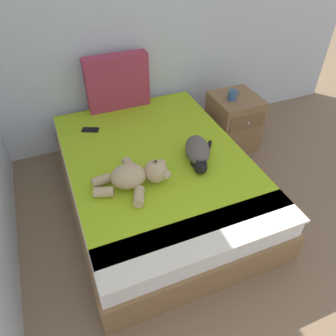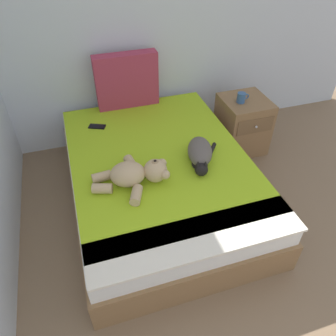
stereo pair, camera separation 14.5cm
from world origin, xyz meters
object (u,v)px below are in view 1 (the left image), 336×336
at_px(cell_phone, 90,130).
at_px(mug, 232,95).
at_px(teddy_bear, 136,176).
at_px(bed, 158,179).
at_px(patterned_cushion, 117,82).
at_px(cat, 198,152).
at_px(nightstand, 233,121).

bearing_deg(cell_phone, mug, -5.30).
distance_m(teddy_bear, cell_phone, 0.84).
relative_size(bed, patterned_cushion, 3.33).
bearing_deg(teddy_bear, mug, 30.26).
height_order(bed, patterned_cushion, patterned_cushion).
bearing_deg(cell_phone, cat, -45.92).
bearing_deg(nightstand, mug, -163.74).
distance_m(nightstand, mug, 0.33).
xyz_separation_m(bed, teddy_bear, (-0.24, -0.23, 0.31)).
bearing_deg(cell_phone, bed, -55.35).
bearing_deg(mug, bed, -153.82).
bearing_deg(patterned_cushion, cat, -71.60).
distance_m(bed, patterned_cushion, 1.03).
relative_size(patterned_cushion, nightstand, 1.07).
distance_m(patterned_cushion, teddy_bear, 1.16).
bearing_deg(cat, patterned_cushion, 108.40).
bearing_deg(cat, mug, 42.35).
xyz_separation_m(bed, nightstand, (1.02, 0.49, 0.05)).
distance_m(cell_phone, mug, 1.38).
bearing_deg(cell_phone, nightstand, -4.22).
bearing_deg(teddy_bear, bed, 43.40).
xyz_separation_m(patterned_cushion, mug, (1.00, -0.43, -0.12)).
bearing_deg(teddy_bear, patterned_cushion, 80.42).
bearing_deg(teddy_bear, cell_phone, 101.63).
bearing_deg(nightstand, bed, -154.46).
relative_size(bed, nightstand, 3.57).
distance_m(patterned_cushion, cell_phone, 0.54).
xyz_separation_m(bed, cell_phone, (-0.41, 0.59, 0.24)).
distance_m(bed, nightstand, 1.13).
xyz_separation_m(bed, cat, (0.29, -0.13, 0.31)).
distance_m(cat, nightstand, 0.99).
xyz_separation_m(cat, cell_phone, (-0.70, 0.73, -0.07)).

